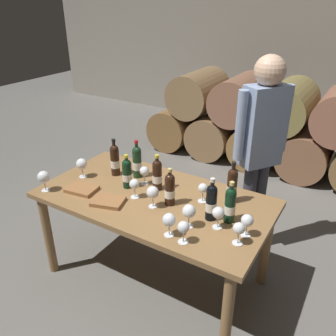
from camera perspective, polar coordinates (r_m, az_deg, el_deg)
The scene contains 27 objects.
ground_plane at distance 3.04m, azimuth -2.05°, elevation -17.06°, with size 14.00×14.00×0.00m, color #66635E.
cellar_back_wall at distance 6.19m, azimuth 20.71°, elevation 18.51°, with size 10.00×0.24×2.80m, color gray.
barrel_stack at distance 4.85m, azimuth 15.00°, elevation 6.95°, with size 3.12×0.90×1.15m.
dining_table at distance 2.62m, azimuth -2.28°, elevation -6.40°, with size 1.70×0.90×0.76m.
wine_bottle_0 at distance 2.28m, azimuth 7.09°, elevation -5.50°, with size 0.07×0.07×0.30m.
wine_bottle_1 at distance 2.48m, azimuth 10.41°, elevation -2.77°, with size 0.07×0.07×0.31m.
wine_bottle_2 at distance 2.66m, azimuth -6.71°, elevation -0.84°, with size 0.07×0.07×0.27m.
wine_bottle_3 at distance 2.80m, azimuth -5.09°, elevation 1.08°, with size 0.07×0.07×0.32m.
wine_bottle_4 at distance 2.61m, azimuth -1.78°, elevation -1.07°, with size 0.07×0.07×0.29m.
wine_bottle_5 at distance 2.42m, azimuth 0.29°, elevation -3.44°, with size 0.07×0.07×0.28m.
wine_bottle_6 at distance 2.85m, azimuth -8.68°, elevation 1.36°, with size 0.07×0.07×0.31m.
wine_bottle_7 at distance 2.28m, azimuth 10.12°, elevation -5.87°, with size 0.07×0.07×0.29m.
wine_glass_0 at distance 2.12m, azimuth 0.18°, elevation -8.57°, with size 0.08×0.08×0.16m.
wine_glass_1 at distance 2.40m, azimuth -2.52°, elevation -4.07°, with size 0.09×0.09×0.16m.
wine_glass_2 at distance 2.21m, azimuth 8.22°, elevation -7.36°, with size 0.08×0.08×0.15m.
wine_glass_3 at distance 2.87m, azimuth -13.94°, elevation 0.59°, with size 0.09×0.09×0.16m.
wine_glass_4 at distance 2.69m, azimuth -3.89°, elevation -0.62°, with size 0.08×0.08×0.15m.
wine_glass_5 at distance 2.18m, azimuth 12.82°, elevation -8.47°, with size 0.08×0.08×0.15m.
wine_glass_6 at distance 2.20m, azimuth 3.46°, elevation -7.14°, with size 0.09×0.09×0.16m.
wine_glass_7 at distance 2.47m, azimuth 5.72°, elevation -3.43°, with size 0.07×0.07×0.15m.
wine_glass_8 at distance 2.07m, azimuth 2.55°, elevation -9.77°, with size 0.07×0.07×0.15m.
wine_glass_9 at distance 2.75m, azimuth -19.67°, elevation -1.43°, with size 0.09×0.09×0.16m.
wine_glass_10 at distance 2.52m, azimuth -5.51°, elevation -2.75°, with size 0.07×0.07×0.15m.
wine_glass_11 at distance 2.11m, azimuth 11.51°, elevation -9.79°, with size 0.07×0.07×0.15m.
tasting_notebook at distance 2.72m, azimuth -13.90°, elevation -3.37°, with size 0.22×0.16×0.03m, color #936038.
leather_ledger at distance 2.52m, azimuth -9.77°, elevation -5.40°, with size 0.22×0.16×0.03m, color #936038.
sommelier_presenting at distance 2.87m, azimuth 14.93°, elevation 4.15°, with size 0.33×0.42×1.72m.
Camera 1 is at (1.23, -1.83, 2.09)m, focal length 37.28 mm.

